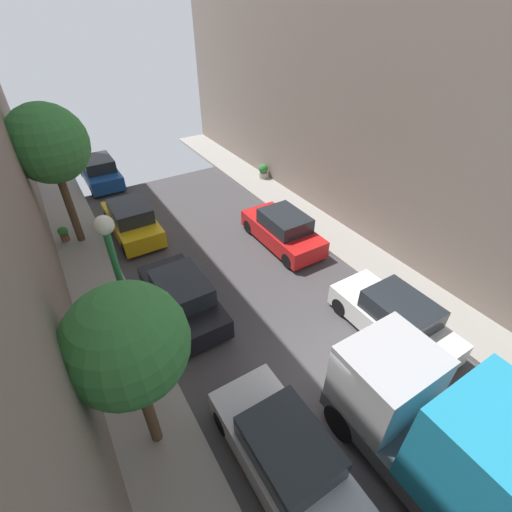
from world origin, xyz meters
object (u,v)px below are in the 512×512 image
(lamp_post, at_px, (120,279))
(potted_plant_3, at_px, (263,171))
(parked_car_right_2, at_px, (395,318))
(parked_car_left_3, at_px, (182,297))
(street_tree_2, at_px, (127,345))
(parked_car_left_2, at_px, (285,454))
(delivery_truck, at_px, (494,481))
(potted_plant_2, at_px, (102,346))
(parked_car_left_5, at_px, (100,172))
(potted_plant_5, at_px, (64,233))
(parked_car_left_4, at_px, (132,220))
(parked_car_right_3, at_px, (283,230))
(street_tree_0, at_px, (48,145))

(lamp_post, bearing_deg, potted_plant_3, 42.93)
(potted_plant_3, bearing_deg, parked_car_right_2, -103.37)
(parked_car_left_3, height_order, street_tree_2, street_tree_2)
(parked_car_right_2, height_order, potted_plant_3, parked_car_right_2)
(parked_car_left_2, bearing_deg, potted_plant_3, 59.01)
(parked_car_left_2, xyz_separation_m, delivery_truck, (2.70, -2.82, 1.07))
(delivery_truck, relative_size, potted_plant_2, 8.54)
(parked_car_left_3, distance_m, delivery_truck, 9.32)
(parked_car_left_5, xyz_separation_m, potted_plant_3, (8.33, -4.66, -0.13))
(delivery_truck, xyz_separation_m, potted_plant_5, (-5.53, 15.70, -1.27))
(parked_car_left_4, bearing_deg, parked_car_left_5, 90.00)
(parked_car_right_3, xyz_separation_m, lamp_post, (-7.30, -3.38, 2.86))
(parked_car_right_2, xyz_separation_m, potted_plant_3, (2.93, 12.34, -0.13))
(parked_car_right_3, height_order, potted_plant_5, parked_car_right_3)
(delivery_truck, relative_size, potted_plant_3, 7.68)
(street_tree_0, distance_m, lamp_post, 8.29)
(delivery_truck, height_order, lamp_post, lamp_post)
(potted_plant_2, bearing_deg, potted_plant_3, 37.02)
(potted_plant_2, bearing_deg, parked_car_left_3, 11.50)
(parked_car_left_2, bearing_deg, parked_car_right_2, 15.86)
(parked_car_left_2, distance_m, lamp_post, 5.55)
(street_tree_0, bearing_deg, parked_car_left_4, -14.25)
(parked_car_left_4, distance_m, delivery_truck, 15.13)
(delivery_truck, bearing_deg, parked_car_left_3, 106.95)
(street_tree_2, bearing_deg, potted_plant_3, 47.64)
(lamp_post, bearing_deg, parked_car_left_3, 41.50)
(parked_car_left_2, xyz_separation_m, street_tree_0, (-2.23, 12.60, 3.74))
(delivery_truck, distance_m, street_tree_0, 16.41)
(parked_car_left_5, relative_size, street_tree_0, 0.72)
(parked_car_left_5, xyz_separation_m, parked_car_right_3, (5.40, -10.80, 0.00))
(parked_car_left_3, xyz_separation_m, parked_car_right_3, (5.40, 1.70, 0.00))
(parked_car_left_3, height_order, street_tree_0, street_tree_0)
(parked_car_left_4, xyz_separation_m, potted_plant_5, (-2.83, 0.85, -0.21))
(parked_car_left_5, height_order, potted_plant_5, parked_car_left_5)
(delivery_truck, bearing_deg, street_tree_0, 107.73)
(parked_car_left_3, bearing_deg, parked_car_right_2, -39.83)
(parked_car_right_3, relative_size, potted_plant_2, 5.44)
(parked_car_right_3, bearing_deg, lamp_post, -155.17)
(street_tree_0, bearing_deg, lamp_post, -87.70)
(parked_car_left_3, relative_size, street_tree_0, 0.72)
(parked_car_left_4, bearing_deg, street_tree_0, 165.75)
(parked_car_left_4, height_order, lamp_post, lamp_post)
(parked_car_right_3, xyz_separation_m, potted_plant_2, (-8.22, -2.27, -0.16))
(street_tree_2, height_order, potted_plant_3, street_tree_2)
(potted_plant_2, relative_size, potted_plant_3, 0.90)
(parked_car_left_2, relative_size, street_tree_0, 0.72)
(lamp_post, bearing_deg, parked_car_left_5, 82.37)
(parked_car_left_5, distance_m, street_tree_0, 7.36)
(parked_car_left_2, relative_size, lamp_post, 0.81)
(parked_car_left_5, distance_m, potted_plant_3, 9.55)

